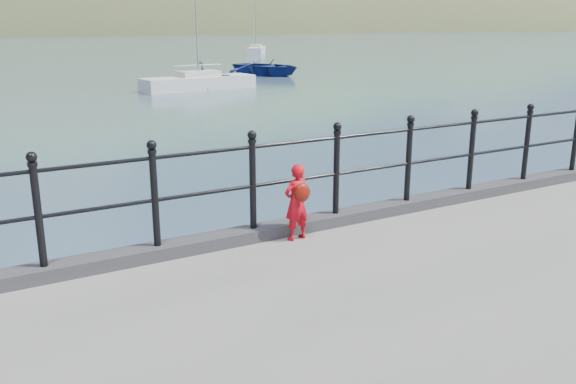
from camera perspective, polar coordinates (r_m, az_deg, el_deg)
ground at (r=8.23m, az=0.19°, el=-9.97°), size 600.00×600.00×0.00m
kerb at (r=7.71m, az=0.75°, el=-3.17°), size 60.00×0.30×0.15m
railing at (r=7.50m, az=0.77°, el=2.25°), size 18.11×0.11×1.20m
far_shore at (r=250.78m, az=-20.28°, el=8.73°), size 830.00×200.00×156.00m
child at (r=7.30m, az=0.82°, el=-0.91°), size 0.38×0.32×0.94m
launch_blue at (r=42.57m, az=-1.99°, el=11.60°), size 5.37×6.29×1.10m
launch_navy at (r=34.21m, az=-7.85°, el=10.78°), size 3.59×3.45×1.46m
sailboat_far at (r=72.37m, az=-3.01°, el=13.10°), size 4.79×6.19×8.95m
sailboat_near at (r=33.81m, az=-8.35°, el=10.04°), size 6.37×2.31×8.57m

